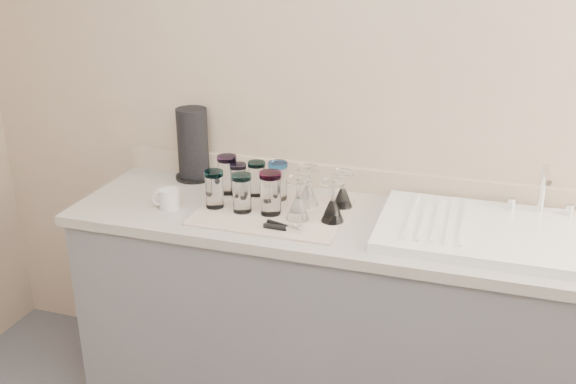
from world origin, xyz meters
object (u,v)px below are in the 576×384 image
(goblet_front_left, at_px, (298,205))
(can_opener, at_px, (284,227))
(goblet_back_left, at_px, (308,193))
(sink_unit, at_px, (499,232))
(tumbler_purple, at_px, (278,180))
(tumbler_cyan, at_px, (257,178))
(goblet_front_right, at_px, (333,208))
(tumbler_teal, at_px, (227,174))
(tumbler_blue, at_px, (242,193))
(goblet_back_right, at_px, (343,195))
(tumbler_extra, at_px, (238,179))
(tumbler_lavender, at_px, (271,193))
(white_mug, at_px, (169,199))
(tumbler_magenta, at_px, (214,189))
(paper_towel_roll, at_px, (193,145))

(goblet_front_left, relative_size, can_opener, 1.07)
(goblet_back_left, bearing_deg, sink_unit, -5.04)
(sink_unit, bearing_deg, goblet_back_left, 174.96)
(tumbler_purple, distance_m, goblet_front_left, 0.21)
(tumbler_cyan, xyz_separation_m, goblet_front_right, (0.35, -0.16, -0.02))
(sink_unit, xyz_separation_m, goblet_back_left, (-0.71, 0.06, 0.04))
(tumbler_teal, bearing_deg, tumbler_blue, -51.97)
(tumbler_purple, bearing_deg, goblet_front_right, -29.45)
(can_opener, bearing_deg, tumbler_purple, 112.31)
(tumbler_purple, height_order, goblet_back_right, tumbler_purple)
(sink_unit, height_order, tumbler_teal, sink_unit)
(tumbler_extra, height_order, goblet_front_left, goblet_front_left)
(goblet_back_left, height_order, can_opener, goblet_back_left)
(sink_unit, distance_m, goblet_back_left, 0.71)
(goblet_back_left, bearing_deg, tumbler_cyan, 169.72)
(tumbler_lavender, xyz_separation_m, goblet_front_right, (0.24, 0.00, -0.03))
(white_mug, bearing_deg, goblet_front_left, 4.31)
(tumbler_magenta, height_order, paper_towel_roll, paper_towel_roll)
(tumbler_cyan, distance_m, tumbler_extra, 0.07)
(goblet_front_right, relative_size, paper_towel_roll, 0.50)
(tumbler_magenta, relative_size, goblet_front_right, 0.95)
(tumbler_cyan, distance_m, white_mug, 0.36)
(goblet_front_right, distance_m, paper_towel_roll, 0.74)
(tumbler_cyan, relative_size, tumbler_purple, 0.92)
(sink_unit, bearing_deg, goblet_front_right, -174.73)
(can_opener, height_order, paper_towel_roll, paper_towel_roll)
(tumbler_cyan, height_order, goblet_front_left, goblet_front_left)
(tumbler_blue, bearing_deg, paper_towel_roll, 138.95)
(tumbler_cyan, distance_m, tumbler_lavender, 0.20)
(can_opener, bearing_deg, goblet_front_left, 79.90)
(tumbler_extra, xyz_separation_m, can_opener, (0.27, -0.26, -0.06))
(white_mug, bearing_deg, tumbler_extra, 41.31)
(tumbler_blue, height_order, goblet_front_right, goblet_front_right)
(tumbler_purple, bearing_deg, tumbler_cyan, 172.87)
(tumbler_teal, relative_size, white_mug, 1.35)
(sink_unit, xyz_separation_m, white_mug, (-1.21, -0.11, 0.02))
(tumbler_blue, relative_size, goblet_back_left, 0.96)
(sink_unit, relative_size, paper_towel_roll, 2.67)
(goblet_back_left, bearing_deg, goblet_back_right, 12.28)
(tumbler_cyan, bearing_deg, goblet_front_left, -38.27)
(tumbler_blue, bearing_deg, tumbler_magenta, 175.56)
(can_opener, bearing_deg, white_mug, 171.95)
(tumbler_teal, distance_m, tumbler_blue, 0.20)
(tumbler_blue, bearing_deg, sink_unit, 4.36)
(tumbler_lavender, bearing_deg, tumbler_teal, 147.87)
(tumbler_extra, bearing_deg, goblet_back_right, 2.04)
(tumbler_teal, relative_size, goblet_back_left, 1.02)
(tumbler_cyan, distance_m, can_opener, 0.35)
(tumbler_blue, xyz_separation_m, goblet_back_left, (0.22, 0.13, -0.02))
(tumbler_purple, distance_m, tumbler_magenta, 0.25)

